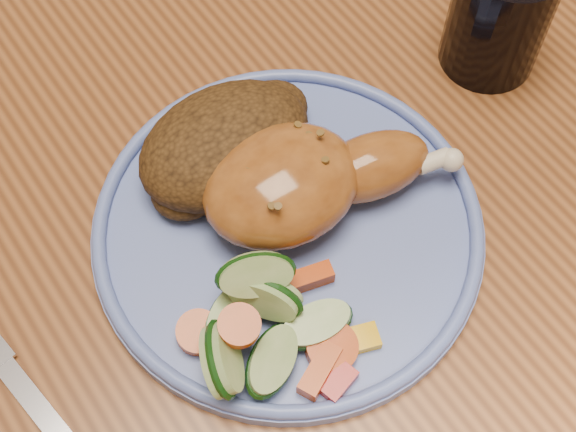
{
  "coord_description": "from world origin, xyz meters",
  "views": [
    {
      "loc": [
        -0.2,
        -0.28,
        1.26
      ],
      "look_at": [
        -0.05,
        -0.07,
        0.78
      ],
      "focal_mm": 50.0,
      "sensor_mm": 36.0,
      "label": 1
    }
  ],
  "objects_px": {
    "dining_table": "(287,194)",
    "fork": "(33,401)",
    "drinking_glass": "(500,13)",
    "plate": "(288,230)"
  },
  "relations": [
    {
      "from": "fork",
      "to": "drinking_glass",
      "type": "height_order",
      "value": "drinking_glass"
    },
    {
      "from": "fork",
      "to": "dining_table",
      "type": "bearing_deg",
      "value": 16.55
    },
    {
      "from": "dining_table",
      "to": "fork",
      "type": "height_order",
      "value": "fork"
    },
    {
      "from": "fork",
      "to": "plate",
      "type": "bearing_deg",
      "value": 1.69
    },
    {
      "from": "dining_table",
      "to": "fork",
      "type": "xyz_separation_m",
      "value": [
        -0.25,
        -0.07,
        0.09
      ]
    },
    {
      "from": "dining_table",
      "to": "plate",
      "type": "distance_m",
      "value": 0.12
    },
    {
      "from": "plate",
      "to": "drinking_glass",
      "type": "distance_m",
      "value": 0.23
    },
    {
      "from": "dining_table",
      "to": "plate",
      "type": "xyz_separation_m",
      "value": [
        -0.05,
        -0.07,
        0.09
      ]
    },
    {
      "from": "fork",
      "to": "drinking_glass",
      "type": "distance_m",
      "value": 0.43
    },
    {
      "from": "dining_table",
      "to": "fork",
      "type": "bearing_deg",
      "value": -163.45
    }
  ]
}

